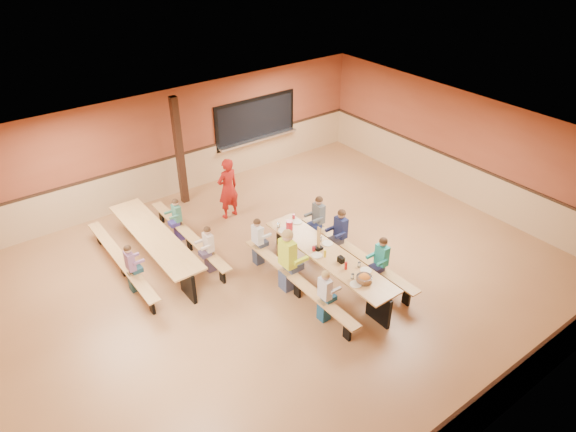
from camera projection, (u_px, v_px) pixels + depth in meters
ground at (285, 277)px, 11.42m from camera, size 12.00×12.00×0.00m
room_envelope at (285, 252)px, 11.06m from camera, size 12.04×10.04×3.02m
kitchen_pass_through at (256, 122)px, 15.34m from camera, size 2.78×0.28×1.38m
structural_post at (179, 152)px, 13.53m from camera, size 0.18×0.18×3.00m
cafeteria_table_main at (328, 262)px, 11.04m from camera, size 1.91×3.70×0.74m
cafeteria_table_second at (155, 243)px, 11.66m from camera, size 1.91×3.70×0.74m
seated_child_white_left at (325, 296)px, 10.00m from camera, size 0.35×0.29×1.18m
seated_adult_yellow at (288, 260)px, 10.75m from camera, size 0.49×0.40×1.46m
seated_child_grey_left at (258, 242)px, 11.59m from camera, size 0.35×0.28×1.17m
seated_child_teal_right at (381, 262)px, 10.89m from camera, size 0.37×0.30×1.22m
seated_child_navy_right at (340, 234)px, 11.76m from camera, size 0.40×0.32×1.27m
seated_child_char_right at (318, 220)px, 12.30m from camera, size 0.39×0.32×1.24m
seated_child_purple_sec at (131, 268)px, 10.78m from camera, size 0.33×0.27×1.14m
seated_child_green_sec at (178, 220)px, 12.42m from camera, size 0.33×0.27×1.12m
seated_child_tan_sec at (209, 249)px, 11.36m from camera, size 0.34×0.28×1.14m
standing_woman at (228, 188)px, 13.20m from camera, size 0.64×0.45×1.66m
punch_pitcher at (289, 225)px, 11.68m from camera, size 0.16×0.16×0.22m
chip_bowl at (364, 278)px, 10.10m from camera, size 0.32×0.32×0.15m
napkin_dispenser at (341, 260)px, 10.64m from camera, size 0.10×0.14×0.13m
condiment_mustard at (325, 253)px, 10.79m from camera, size 0.06×0.06×0.17m
condiment_ketchup at (346, 266)px, 10.43m from camera, size 0.06×0.06×0.17m
table_paddle at (318, 244)px, 11.00m from camera, size 0.16×0.16×0.56m
place_settings at (328, 252)px, 10.90m from camera, size 0.65×3.30×0.11m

